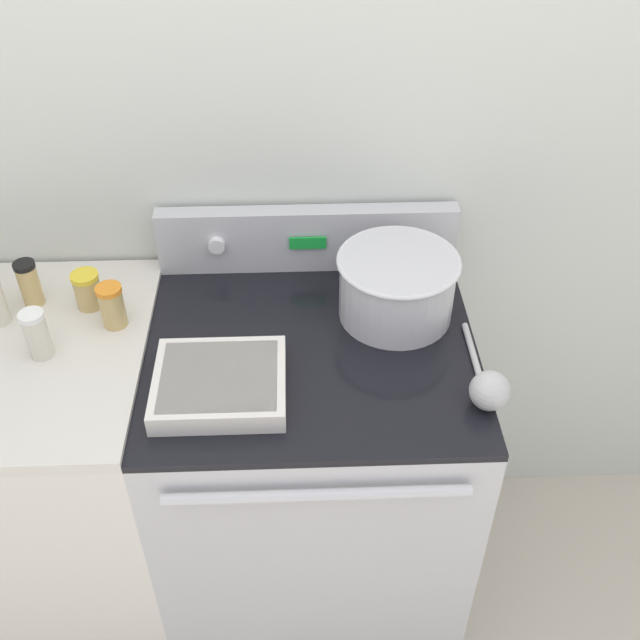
% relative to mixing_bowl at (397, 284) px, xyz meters
% --- Properties ---
extents(kitchen_wall, '(8.00, 0.05, 2.50)m').
position_rel_mixing_bowl_xyz_m(kitchen_wall, '(-0.20, 0.26, 0.23)').
color(kitchen_wall, silver).
rests_on(kitchen_wall, ground_plane).
extents(stove_range, '(0.74, 0.69, 0.93)m').
position_rel_mixing_bowl_xyz_m(stove_range, '(-0.20, -0.11, -0.55)').
color(stove_range, '#BCBCC1').
rests_on(stove_range, ground_plane).
extents(control_panel, '(0.74, 0.07, 0.17)m').
position_rel_mixing_bowl_xyz_m(control_panel, '(-0.20, 0.20, -0.00)').
color(control_panel, '#BCBCC1').
rests_on(control_panel, stove_range).
extents(side_counter, '(0.56, 0.66, 0.95)m').
position_rel_mixing_bowl_xyz_m(side_counter, '(-0.85, -0.11, -0.55)').
color(side_counter, silver).
rests_on(side_counter, ground_plane).
extents(mixing_bowl, '(0.28, 0.28, 0.16)m').
position_rel_mixing_bowl_xyz_m(mixing_bowl, '(0.00, 0.00, 0.00)').
color(mixing_bowl, silver).
rests_on(mixing_bowl, stove_range).
extents(casserole_dish, '(0.27, 0.24, 0.05)m').
position_rel_mixing_bowl_xyz_m(casserole_dish, '(-0.39, -0.24, -0.06)').
color(casserole_dish, silver).
rests_on(casserole_dish, stove_range).
extents(ladle, '(0.08, 0.29, 0.08)m').
position_rel_mixing_bowl_xyz_m(ladle, '(0.15, -0.29, -0.05)').
color(ladle, '#B7B7B7').
rests_on(ladle, stove_range).
extents(spice_jar_orange_cap, '(0.06, 0.06, 0.10)m').
position_rel_mixing_bowl_xyz_m(spice_jar_orange_cap, '(-0.64, -0.03, -0.02)').
color(spice_jar_orange_cap, tan).
rests_on(spice_jar_orange_cap, side_counter).
extents(spice_jar_yellow_cap, '(0.06, 0.06, 0.09)m').
position_rel_mixing_bowl_xyz_m(spice_jar_yellow_cap, '(-0.71, 0.04, -0.03)').
color(spice_jar_yellow_cap, tan).
rests_on(spice_jar_yellow_cap, side_counter).
extents(spice_jar_white_cap, '(0.05, 0.05, 0.11)m').
position_rel_mixing_bowl_xyz_m(spice_jar_white_cap, '(-0.78, -0.12, -0.02)').
color(spice_jar_white_cap, beige).
rests_on(spice_jar_white_cap, side_counter).
extents(spice_jar_black_cap, '(0.05, 0.05, 0.11)m').
position_rel_mixing_bowl_xyz_m(spice_jar_black_cap, '(-0.85, 0.06, -0.02)').
color(spice_jar_black_cap, tan).
rests_on(spice_jar_black_cap, side_counter).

